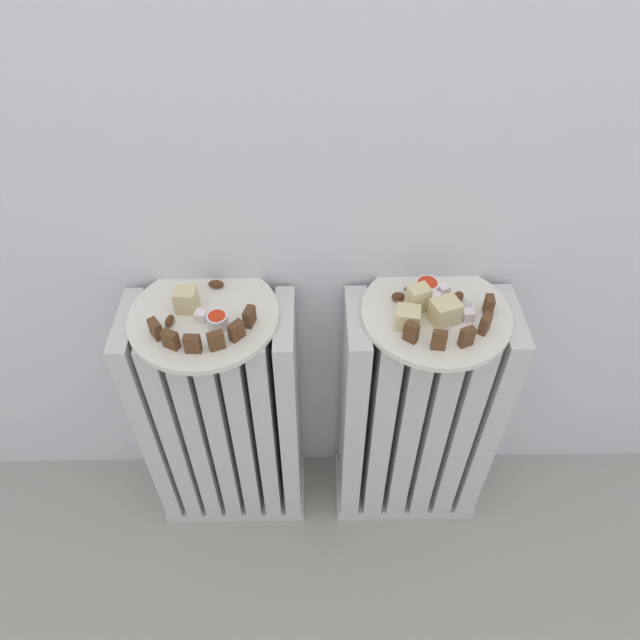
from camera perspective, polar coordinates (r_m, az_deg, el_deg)
The scene contains 34 objects.
ground_plane at distance 1.45m, azimuth 0.18°, elevation -26.02°, with size 6.00×6.00×0.00m, color gray.
radiator_left at distance 1.32m, azimuth -9.35°, elevation -9.70°, with size 0.34×0.17×0.63m.
radiator_right at distance 1.32m, azimuth 9.32°, elevation -9.48°, with size 0.34×0.17×0.63m.
plate_left at distance 1.07m, azimuth -11.35°, elevation 0.41°, with size 0.27×0.27×0.01m, color silver.
plate_right at distance 1.08m, azimuth 11.30°, elevation 0.64°, with size 0.27×0.27×0.01m, color silver.
dark_cake_slice_left_0 at distance 1.04m, azimuth -15.84°, elevation -0.86°, with size 0.03×0.01×0.03m, color #56351E.
dark_cake_slice_left_1 at distance 1.01m, azimuth -14.45°, elevation -1.88°, with size 0.03×0.01×0.03m, color #56351E.
dark_cake_slice_left_2 at distance 1.00m, azimuth -12.42°, elevation -2.30°, with size 0.03×0.01×0.03m, color #56351E.
dark_cake_slice_left_3 at distance 0.99m, azimuth -10.17°, elevation -2.01°, with size 0.03×0.01×0.03m, color #56351E.
dark_cake_slice_left_4 at distance 1.00m, azimuth -8.21°, elevation -1.06°, with size 0.03×0.01×0.03m, color #56351E.
dark_cake_slice_left_5 at distance 1.03m, azimuth -6.95°, elevation 0.33°, with size 0.03×0.01×0.03m, color #56351E.
marble_cake_slice_left_0 at distance 1.07m, azimuth -13.00°, elevation 1.95°, with size 0.04×0.04×0.05m, color beige.
turkish_delight_left_0 at distance 1.05m, azimuth -11.60°, elevation 0.39°, with size 0.02×0.02×0.02m, color white.
turkish_delight_left_1 at distance 1.10m, azimuth -13.35°, elevation 2.77°, with size 0.02×0.02×0.02m, color white.
medjool_date_left_0 at distance 1.06m, azimuth -14.56°, elevation -0.07°, with size 0.03×0.01×0.01m, color #4C2814.
medjool_date_left_1 at distance 1.11m, azimuth -10.17°, elevation 3.49°, with size 0.03×0.02×0.01m, color #4C2814.
jam_bowl_left at distance 1.03m, azimuth -10.05°, elevation -0.03°, with size 0.04×0.04×0.03m.
dark_cake_slice_right_0 at distance 1.00m, azimuth 8.95°, elevation -1.20°, with size 0.02×0.01×0.04m, color #56351E.
dark_cake_slice_right_1 at distance 1.00m, azimuth 11.62°, elevation -1.95°, with size 0.02×0.01×0.04m, color #56351E.
dark_cake_slice_right_2 at distance 1.01m, azimuth 14.23°, elevation -1.62°, with size 0.02×0.01×0.04m, color #56351E.
dark_cake_slice_right_3 at distance 1.04m, azimuth 15.91°, elevation -0.36°, with size 0.02×0.01×0.04m, color #56351E.
dark_cake_slice_right_4 at distance 1.08m, azimuth 16.24°, elevation 1.38°, with size 0.02×0.01×0.04m, color #56351E.
marble_cake_slice_right_0 at distance 1.05m, azimuth 9.60°, elevation 2.09°, with size 0.04×0.03×0.05m, color beige.
marble_cake_slice_right_1 at distance 1.03m, azimuth 8.59°, elevation 0.23°, with size 0.04×0.04×0.04m, color beige.
marble_cake_slice_right_2 at distance 1.04m, azimuth 12.16°, elevation 0.82°, with size 0.05×0.04×0.04m, color beige.
turkish_delight_right_0 at distance 1.08m, azimuth 12.38°, elevation 1.82°, with size 0.02×0.02×0.02m, color white.
turkish_delight_right_1 at distance 1.06m, azimuth 14.31°, elevation 0.48°, with size 0.02×0.02×0.02m, color white.
turkish_delight_right_2 at distance 1.08m, azimuth 10.98°, elevation 2.03°, with size 0.02×0.02×0.02m, color white.
turkish_delight_right_3 at distance 1.11m, azimuth 12.04°, elevation 2.92°, with size 0.02×0.02×0.02m, color white.
medjool_date_right_0 at distance 1.08m, azimuth 7.70°, elevation 2.27°, with size 0.02×0.02×0.02m, color #4C2814.
medjool_date_right_1 at distance 1.10m, azimuth 8.94°, elevation 2.97°, with size 0.03×0.02×0.01m, color #4C2814.
medjool_date_right_2 at distance 1.10m, azimuth 13.44°, elevation 2.26°, with size 0.02×0.02×0.02m, color #4C2814.
jam_bowl_right at distance 1.10m, azimuth 10.47°, elevation 3.30°, with size 0.04×0.04×0.02m.
fork at distance 1.07m, azimuth 13.37°, elevation 0.50°, with size 0.07×0.09×0.00m.
Camera 1 is at (-0.01, -0.47, 1.37)m, focal length 32.58 mm.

